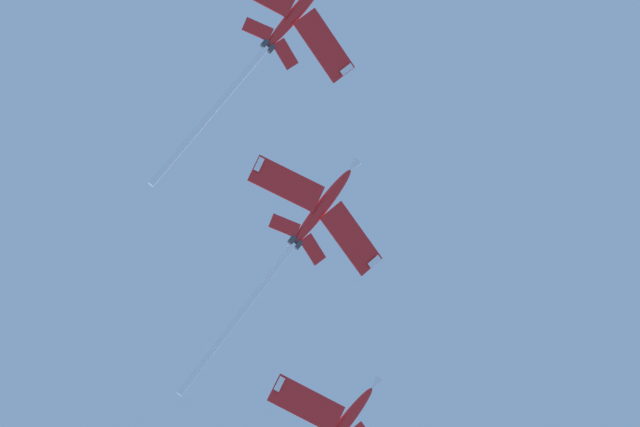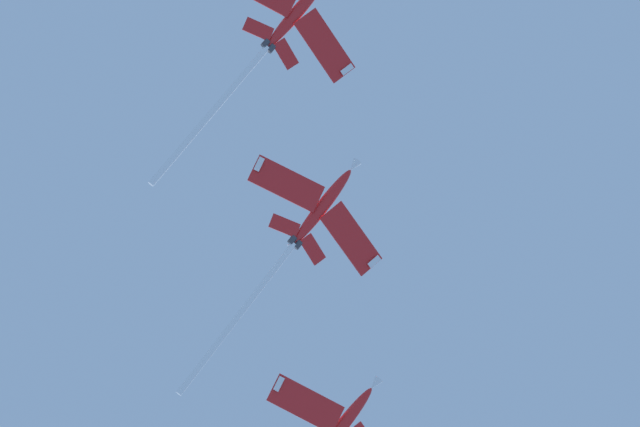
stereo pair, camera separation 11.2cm
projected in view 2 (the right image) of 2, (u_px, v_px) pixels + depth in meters
name	position (u px, v px, depth m)	size (l,w,h in m)	color
jet_lead	(276.00, 37.00, 160.90)	(20.90, 29.84, 16.75)	red
jet_second	(304.00, 231.00, 159.26)	(20.59, 29.95, 17.63)	red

